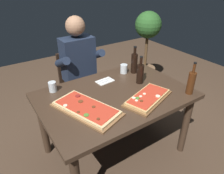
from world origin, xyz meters
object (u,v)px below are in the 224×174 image
Objects in this scene: vinegar_bottle_green at (140,73)px; potted_plant_corner at (146,49)px; seated_diner at (81,67)px; wine_bottle_dark at (134,63)px; tumbler_near_camera at (53,87)px; pizza_rectangular_left at (86,108)px; pizza_rectangular_front at (148,98)px; diner_chair at (78,82)px; dining_table at (115,102)px; tumbler_far_side at (124,69)px; oil_bottle_amber at (191,82)px.

potted_plant_corner is (0.89, 0.87, -0.16)m from vinegar_bottle_green.
seated_diner is at bearing 115.49° from vinegar_bottle_green.
wine_bottle_dark is 0.92m from tumbler_near_camera.
seated_diner is (0.35, 0.82, -0.02)m from pizza_rectangular_left.
pizza_rectangular_front is 1.15m from diner_chair.
wine_bottle_dark is at bearing -6.45° from tumbler_near_camera.
diner_chair reaches higher than tumbler_near_camera.
pizza_rectangular_left is at bearing -166.31° from dining_table.
dining_table is 1.53m from potted_plant_corner.
wine_bottle_dark is (0.44, 0.27, 0.22)m from dining_table.
seated_diner reaches higher than tumbler_far_side.
pizza_rectangular_front is 0.43× the size of potted_plant_corner.
potted_plant_corner reaches higher than tumbler_near_camera.
seated_diner is (0.47, 0.37, -0.04)m from tumbler_near_camera.
vinegar_bottle_green is 2.96× the size of tumbler_near_camera.
wine_bottle_dark is at bearing 64.74° from vinegar_bottle_green.
seated_diner is at bearing 89.67° from dining_table.
tumbler_near_camera is 0.08× the size of potted_plant_corner.
oil_bottle_amber is at bearing -62.28° from seated_diner.
oil_bottle_amber reaches higher than wine_bottle_dark.
diner_chair is (-0.33, 0.82, -0.36)m from vinegar_bottle_green.
vinegar_bottle_green is 0.78m from seated_diner.
oil_bottle_amber is at bearing -35.32° from tumbler_near_camera.
pizza_rectangular_front is 5.38× the size of tumbler_far_side.
pizza_rectangular_front is at bearing -43.01° from tumbler_near_camera.
pizza_rectangular_left is 2.08× the size of oil_bottle_amber.
vinegar_bottle_green is at bearing -115.26° from wine_bottle_dark.
vinegar_bottle_green is at bearing 63.00° from pizza_rectangular_front.
seated_diner is at bearing 128.99° from tumbler_far_side.
dining_table is at bearing -90.28° from diner_chair.
dining_table is at bearing -143.20° from potted_plant_corner.
vinegar_bottle_green is 0.22× the size of seated_diner.
dining_table is 0.87m from diner_chair.
vinegar_bottle_green reaches higher than diner_chair.
wine_bottle_dark is 0.65m from seated_diner.
tumbler_near_camera is 0.07× the size of seated_diner.
tumbler_far_side is at bearing 75.18° from pizza_rectangular_front.
dining_table is at bearing -173.19° from vinegar_bottle_green.
diner_chair reaches higher than tumbler_far_side.
tumbler_near_camera is at bearing 144.68° from oil_bottle_amber.
tumbler_near_camera is 0.74m from diner_chair.
potted_plant_corner is (1.22, 0.06, 0.20)m from diner_chair.
oil_bottle_amber is at bearing -116.05° from potted_plant_corner.
diner_chair is (0.00, 0.86, -0.16)m from dining_table.
seated_diner is (0.00, 0.74, 0.10)m from dining_table.
potted_plant_corner is (1.69, 0.54, -0.09)m from tumbler_near_camera.
wine_bottle_dark reaches higher than tumbler_far_side.
potted_plant_corner is (1.22, 0.18, -0.05)m from seated_diner.
diner_chair is (-0.19, 1.10, -0.27)m from pizza_rectangular_front.
tumbler_far_side is at bearing 30.52° from pizza_rectangular_left.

